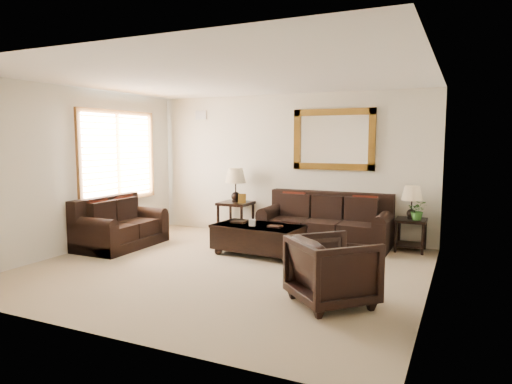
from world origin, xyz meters
The scene contains 11 objects.
room centered at (0.00, 0.00, 1.35)m, with size 5.51×5.01×2.71m.
window centered at (-2.70, 0.90, 1.55)m, with size 0.07×1.96×1.66m.
mirror centered at (0.89, 2.47, 1.85)m, with size 1.50×0.06×1.10m.
air_vent centered at (-1.90, 2.48, 2.35)m, with size 0.25×0.02×0.18m, color #999999.
sofa centered at (0.89, 2.06, 0.33)m, with size 2.23×0.96×0.91m.
loveseat centered at (-2.33, 0.43, 0.32)m, with size 0.91×1.53×0.86m.
end_table_left centered at (-0.94, 2.16, 0.85)m, with size 0.59×0.59×1.30m.
end_table_right centered at (2.31, 2.21, 0.71)m, with size 0.50×0.50×1.09m.
coffee_table centered at (0.10, 0.93, 0.30)m, with size 1.47×0.88×0.60m.
armchair centered at (1.79, -0.76, 0.42)m, with size 0.82×0.77×0.85m, color black.
potted_plant centered at (2.41, 2.12, 0.67)m, with size 0.29×0.33×0.25m, color #27591E.
Camera 1 is at (3.11, -5.63, 1.84)m, focal length 32.00 mm.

